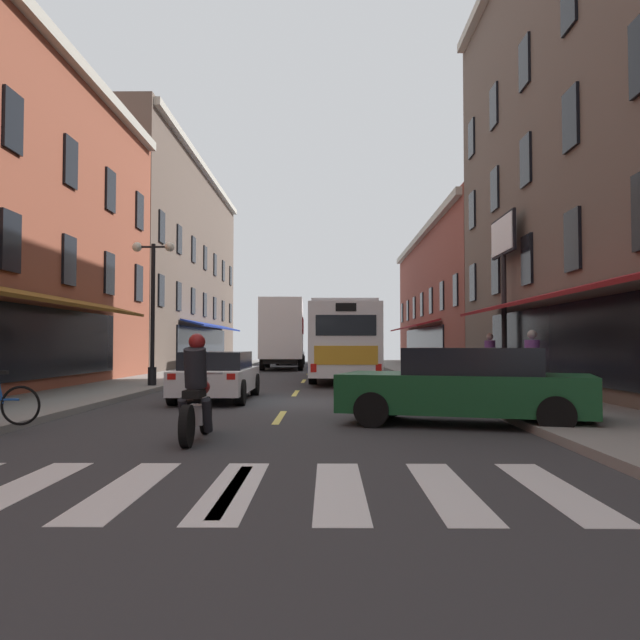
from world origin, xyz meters
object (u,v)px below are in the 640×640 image
Objects in this scene: sedan_mid at (291,355)px; pedestrian_mid at (532,364)px; transit_bus at (342,341)px; street_lamp_twin at (153,305)px; motorcycle_rider at (197,395)px; billboard_sign at (503,257)px; sedan_far at (217,375)px; sedan_near at (467,386)px; pedestrian_far at (490,358)px; box_truck at (283,334)px.

pedestrian_mid is at bearing -76.49° from sedan_mid.
pedestrian_mid is at bearing -70.06° from transit_bus.
sedan_mid is 26.79m from street_lamp_twin.
pedestrian_mid reaches higher than motorcycle_rider.
pedestrian_mid reaches higher than sedan_mid.
billboard_sign is 27.42m from sedan_mid.
sedan_far is (-0.23, -30.58, -0.05)m from sedan_mid.
transit_bus is at bearing 134.04° from billboard_sign.
sedan_near is at bearing -109.04° from billboard_sign.
pedestrian_mid is 5.98m from pedestrian_far.
pedestrian_far reaches higher than sedan_near.
pedestrian_far is at bearing 27.81° from sedan_far.
pedestrian_mid is 12.29m from street_lamp_twin.
sedan_far is 5.40m from street_lamp_twin.
box_truck is 1.84× the size of sedan_mid.
sedan_far is 8.09m from pedestrian_mid.
street_lamp_twin is at bearing 138.26° from pedestrian_far.
pedestrian_far reaches higher than sedan_far.
transit_bus is at bearing 97.11° from sedan_near.
box_truck is 21.52m from sedan_far.
pedestrian_far is (7.50, 11.66, 0.33)m from motorcycle_rider.
motorcycle_rider is at bearing -82.72° from sedan_far.
motorcycle_rider reaches higher than sedan_far.
pedestrian_mid is (2.40, 3.72, 0.29)m from sedan_near.
pedestrian_mid is (7.68, -22.99, -1.09)m from box_truck.
motorcycle_rider reaches higher than sedan_mid.
box_truck is (-3.31, 10.94, 0.47)m from transit_bus.
street_lamp_twin reaches higher than pedestrian_mid.
transit_bus reaches higher than sedan_mid.
street_lamp_twin is at bearing 108.59° from motorcycle_rider.
billboard_sign is 1.32× the size of sedan_mid.
sedan_mid is (-0.03, 9.11, -1.39)m from box_truck.
sedan_mid is at bearing 108.91° from billboard_sign.
street_lamp_twin is at bearing -20.24° from pedestrian_mid.
transit_bus is 2.76× the size of sedan_mid.
sedan_far is 9.53m from pedestrian_far.
street_lamp_twin reaches higher than sedan_mid.
street_lamp_twin is at bearing -100.17° from box_truck.
billboard_sign is 0.72× the size of box_truck.
billboard_sign is 15.05m from motorcycle_rider.
billboard_sign is 7.37m from pedestrian_mid.
pedestrian_far is (8.16, -17.03, -1.07)m from box_truck.
sedan_near is 1.01× the size of street_lamp_twin.
motorcycle_rider is 13.87m from pedestrian_far.
sedan_mid is 2.58× the size of pedestrian_mid.
sedan_far is (-5.53, 5.25, -0.06)m from sedan_near.
box_truck is at bearing -89.80° from sedan_mid.
billboard_sign is at bearing 28.39° from sedan_far.
sedan_far is at bearing 97.28° from motorcycle_rider.
billboard_sign is at bearing 3.99° from street_lamp_twin.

